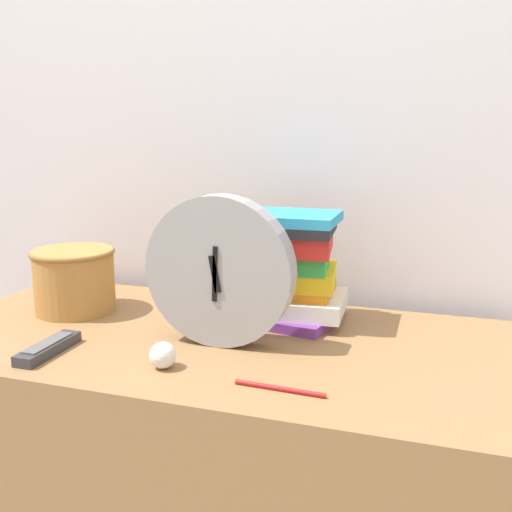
# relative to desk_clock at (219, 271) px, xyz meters

# --- Properties ---
(wall_back) EXTENTS (6.00, 0.04, 2.40)m
(wall_back) POSITION_rel_desk_clock_xyz_m (-0.02, 0.40, 0.28)
(wall_back) COLOR silver
(wall_back) RESTS_ON ground_plane
(desk) EXTENTS (1.22, 0.59, 0.78)m
(desk) POSITION_rel_desk_clock_xyz_m (-0.02, 0.03, -0.54)
(desk) COLOR olive
(desk) RESTS_ON ground_plane
(desk_clock) EXTENTS (0.29, 0.05, 0.29)m
(desk_clock) POSITION_rel_desk_clock_xyz_m (0.00, 0.00, 0.00)
(desk_clock) COLOR #99999E
(desk_clock) RESTS_ON desk
(book_stack) EXTENTS (0.25, 0.21, 0.24)m
(book_stack) POSITION_rel_desk_clock_xyz_m (0.09, 0.18, -0.03)
(book_stack) COLOR #7A3899
(book_stack) RESTS_ON desk
(basket) EXTENTS (0.19, 0.19, 0.14)m
(basket) POSITION_rel_desk_clock_xyz_m (-0.40, 0.10, -0.07)
(basket) COLOR #B27A3D
(basket) RESTS_ON desk
(tv_remote) EXTENTS (0.04, 0.15, 0.02)m
(tv_remote) POSITION_rel_desk_clock_xyz_m (-0.29, -0.15, -0.14)
(tv_remote) COLOR #333338
(tv_remote) RESTS_ON desk
(crumpled_paper_ball) EXTENTS (0.05, 0.05, 0.05)m
(crumpled_paper_ball) POSITION_rel_desk_clock_xyz_m (-0.05, -0.14, -0.12)
(crumpled_paper_ball) COLOR white
(crumpled_paper_ball) RESTS_ON desk
(pen) EXTENTS (0.15, 0.01, 0.01)m
(pen) POSITION_rel_desk_clock_xyz_m (0.17, -0.17, -0.14)
(pen) COLOR #B21E1E
(pen) RESTS_ON desk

